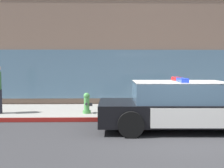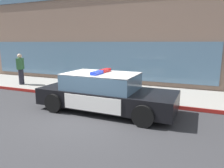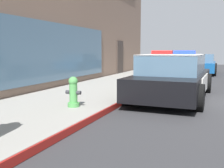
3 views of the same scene
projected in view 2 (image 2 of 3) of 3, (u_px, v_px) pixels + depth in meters
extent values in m
plane|color=#303033|center=(87.00, 116.00, 7.03)|extent=(48.00, 48.00, 0.00)
cube|color=gray|center=(122.00, 92.00, 10.18)|extent=(48.00, 3.11, 0.15)
cube|color=maroon|center=(109.00, 100.00, 8.75)|extent=(28.80, 0.04, 0.14)
cube|color=#7A6051|center=(153.00, 24.00, 15.48)|extent=(23.90, 10.23, 7.71)
cube|color=slate|center=(87.00, 60.00, 12.36)|extent=(14.34, 0.08, 2.10)
cube|color=black|center=(106.00, 97.00, 7.52)|extent=(5.02, 1.99, 0.60)
cube|color=silver|center=(149.00, 98.00, 6.86)|extent=(1.74, 1.87, 0.05)
cube|color=silver|center=(67.00, 89.00, 8.17)|extent=(1.44, 1.86, 0.05)
cube|color=silver|center=(114.00, 92.00, 8.40)|extent=(2.09, 0.08, 0.51)
cube|color=silver|center=(91.00, 104.00, 6.71)|extent=(2.09, 0.08, 0.51)
cube|color=yellow|center=(114.00, 91.00, 8.42)|extent=(0.22, 0.02, 0.26)
cube|color=slate|center=(101.00, 82.00, 7.48)|extent=(2.63, 1.74, 0.60)
cube|color=silver|center=(101.00, 74.00, 7.43)|extent=(2.63, 1.74, 0.04)
cube|color=red|center=(105.00, 70.00, 7.71)|extent=(0.22, 0.64, 0.11)
cube|color=blue|center=(97.00, 73.00, 7.11)|extent=(0.22, 0.64, 0.11)
cylinder|color=black|center=(156.00, 100.00, 7.74)|extent=(0.69, 0.24, 0.68)
cylinder|color=black|center=(143.00, 116.00, 6.07)|extent=(0.69, 0.24, 0.68)
cylinder|color=black|center=(82.00, 92.00, 9.03)|extent=(0.69, 0.24, 0.68)
cylinder|color=black|center=(54.00, 103.00, 7.36)|extent=(0.69, 0.24, 0.68)
cylinder|color=#4C994C|center=(68.00, 88.00, 10.42)|extent=(0.28, 0.28, 0.10)
cylinder|color=#4C994C|center=(68.00, 83.00, 10.36)|extent=(0.19, 0.19, 0.45)
sphere|color=#4C994C|center=(68.00, 77.00, 10.30)|extent=(0.22, 0.22, 0.22)
cylinder|color=#333338|center=(68.00, 76.00, 10.29)|extent=(0.06, 0.06, 0.05)
cylinder|color=#333338|center=(66.00, 83.00, 10.23)|extent=(0.09, 0.10, 0.09)
cylinder|color=#333338|center=(69.00, 82.00, 10.49)|extent=(0.09, 0.10, 0.09)
cylinder|color=#333338|center=(70.00, 83.00, 10.31)|extent=(0.10, 0.12, 0.12)
cylinder|color=#23232D|center=(21.00, 77.00, 11.53)|extent=(0.28, 0.28, 0.85)
cube|color=#336638|center=(20.00, 64.00, 11.39)|extent=(0.38, 0.46, 0.62)
sphere|color=beige|center=(19.00, 56.00, 11.30)|extent=(0.24, 0.24, 0.24)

